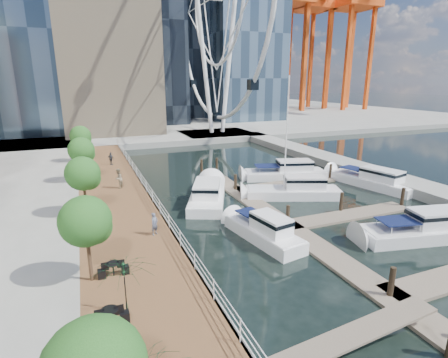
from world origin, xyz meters
TOP-DOWN VIEW (x-y plane):
  - ground at (0.00, 0.00)m, footprint 520.00×520.00m
  - boardwalk at (-9.00, 15.00)m, footprint 6.00×60.00m
  - seawall at (-6.00, 15.00)m, footprint 0.25×60.00m
  - land_far at (0.00, 102.00)m, footprint 200.00×114.00m
  - breakwater at (20.00, 20.00)m, footprint 4.00×60.00m
  - pier at (14.00, 52.00)m, footprint 14.00×12.00m
  - railing at (-6.10, 15.00)m, footprint 0.10×60.00m
  - floating_docks at (7.97, 9.98)m, footprint 16.00×34.00m
  - port_cranes at (67.67, 95.67)m, footprint 40.00×52.00m
  - street_trees at (-11.40, 14.00)m, footprint 2.60×42.60m
  - cafe_tables at (-10.40, -2.00)m, footprint 2.50×13.70m
  - yacht_foreground at (10.84, 2.58)m, footprint 10.29×4.68m
  - pedestrian_near at (-7.23, 8.35)m, footprint 0.68×0.64m
  - pedestrian_mid at (-8.35, 20.18)m, footprint 1.07×1.17m
  - pedestrian_far at (-8.18, 30.69)m, footprint 0.95×0.88m
  - moored_yachts at (7.60, 12.83)m, footprint 23.93×32.36m
  - cafe_seating at (-10.11, -3.39)m, footprint 3.42×9.79m

SIDE VIEW (x-z plane):
  - ground at x=0.00m, z-range 0.00..0.00m
  - yacht_foreground at x=10.84m, z-range -1.07..1.07m
  - moored_yachts at x=7.60m, z-range -5.75..5.75m
  - floating_docks at x=7.97m, z-range -0.81..1.79m
  - boardwalk at x=-9.00m, z-range 0.00..1.00m
  - seawall at x=-6.00m, z-range 0.00..1.00m
  - land_far at x=0.00m, z-range 0.00..1.00m
  - breakwater at x=20.00m, z-range 0.00..1.00m
  - pier at x=14.00m, z-range 0.00..1.00m
  - cafe_tables at x=-10.40m, z-range 1.00..1.74m
  - railing at x=-6.10m, z-range 1.00..2.05m
  - pedestrian_near at x=-7.23m, z-range 1.00..2.55m
  - pedestrian_far at x=-8.18m, z-range 1.00..2.56m
  - pedestrian_mid at x=-8.35m, z-range 1.00..2.94m
  - cafe_seating at x=-10.11m, z-range 0.93..3.61m
  - street_trees at x=-11.40m, z-range 1.99..6.59m
  - port_cranes at x=67.67m, z-range 1.00..39.00m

